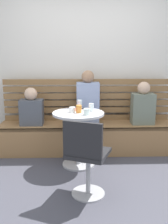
{
  "coord_description": "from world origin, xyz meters",
  "views": [
    {
      "loc": [
        -0.17,
        -2.53,
        1.47
      ],
      "look_at": [
        -0.07,
        0.66,
        0.75
      ],
      "focal_mm": 40.35,
      "sensor_mm": 36.0,
      "label": 1
    }
  ],
  "objects_px": {
    "person_child_left": "(143,105)",
    "cup_ceramic_white": "(72,110)",
    "cup_glass_tall": "(79,104)",
    "phone_on_table": "(85,109)",
    "cup_water_clear": "(91,108)",
    "white_chair": "(86,156)",
    "cup_tumbler_orange": "(79,109)",
    "person_adult": "(87,100)",
    "cup_glass_short": "(87,112)",
    "booth_bench": "(88,137)",
    "cafe_table": "(78,129)",
    "person_child_middle": "(31,109)",
    "plate_small": "(76,110)"
  },
  "relations": [
    {
      "from": "cup_water_clear",
      "to": "plate_small",
      "type": "distance_m",
      "value": 0.24
    },
    {
      "from": "person_child_left",
      "to": "cup_ceramic_white",
      "type": "distance_m",
      "value": 1.18
    },
    {
      "from": "person_adult",
      "to": "plate_small",
      "type": "xyz_separation_m",
      "value": [
        -0.18,
        -0.4,
        -0.06
      ]
    },
    {
      "from": "person_child_middle",
      "to": "cup_glass_short",
      "type": "bearing_deg",
      "value": -39.16
    },
    {
      "from": "booth_bench",
      "to": "cafe_table",
      "type": "xyz_separation_m",
      "value": [
        -0.15,
        -0.51,
        0.3
      ]
    },
    {
      "from": "cup_ceramic_white",
      "to": "cup_glass_tall",
      "type": "distance_m",
      "value": 0.28
    },
    {
      "from": "plate_small",
      "to": "booth_bench",
      "type": "bearing_deg",
      "value": 63.39
    },
    {
      "from": "white_chair",
      "to": "cup_glass_short",
      "type": "relative_size",
      "value": 10.63
    },
    {
      "from": "cup_ceramic_white",
      "to": "phone_on_table",
      "type": "height_order",
      "value": "cup_ceramic_white"
    },
    {
      "from": "booth_bench",
      "to": "person_child_left",
      "type": "relative_size",
      "value": 4.17
    },
    {
      "from": "cup_water_clear",
      "to": "phone_on_table",
      "type": "xyz_separation_m",
      "value": [
        -0.08,
        0.16,
        -0.05
      ]
    },
    {
      "from": "cup_tumbler_orange",
      "to": "cafe_table",
      "type": "bearing_deg",
      "value": 106.11
    },
    {
      "from": "booth_bench",
      "to": "cup_tumbler_orange",
      "type": "distance_m",
      "value": 0.79
    },
    {
      "from": "cafe_table",
      "to": "person_adult",
      "type": "height_order",
      "value": "person_adult"
    },
    {
      "from": "cup_glass_tall",
      "to": "cup_water_clear",
      "type": "bearing_deg",
      "value": -55.29
    },
    {
      "from": "phone_on_table",
      "to": "cup_water_clear",
      "type": "bearing_deg",
      "value": -108.02
    },
    {
      "from": "person_adult",
      "to": "plate_small",
      "type": "relative_size",
      "value": 4.8
    },
    {
      "from": "cup_glass_tall",
      "to": "phone_on_table",
      "type": "height_order",
      "value": "cup_glass_tall"
    },
    {
      "from": "cup_ceramic_white",
      "to": "plate_small",
      "type": "xyz_separation_m",
      "value": [
        0.04,
        0.14,
        -0.03
      ]
    },
    {
      "from": "person_adult",
      "to": "phone_on_table",
      "type": "distance_m",
      "value": 0.36
    },
    {
      "from": "person_child_middle",
      "to": "cup_glass_short",
      "type": "xyz_separation_m",
      "value": [
        0.8,
        -0.66,
        0.09
      ]
    },
    {
      "from": "cup_tumbler_orange",
      "to": "cup_glass_tall",
      "type": "distance_m",
      "value": 0.29
    },
    {
      "from": "cafe_table",
      "to": "cup_glass_short",
      "type": "relative_size",
      "value": 9.25
    },
    {
      "from": "cup_water_clear",
      "to": "cafe_table",
      "type": "bearing_deg",
      "value": -166.8
    },
    {
      "from": "cafe_table",
      "to": "cup_ceramic_white",
      "type": "xyz_separation_m",
      "value": [
        -0.08,
        0.0,
        0.26
      ]
    },
    {
      "from": "white_chair",
      "to": "cup_tumbler_orange",
      "type": "relative_size",
      "value": 8.5
    },
    {
      "from": "person_child_left",
      "to": "cup_water_clear",
      "type": "distance_m",
      "value": 0.94
    },
    {
      "from": "cafe_table",
      "to": "cup_water_clear",
      "type": "distance_m",
      "value": 0.33
    },
    {
      "from": "cafe_table",
      "to": "booth_bench",
      "type": "bearing_deg",
      "value": 73.83
    },
    {
      "from": "person_child_left",
      "to": "phone_on_table",
      "type": "xyz_separation_m",
      "value": [
        -0.89,
        -0.31,
        0.02
      ]
    },
    {
      "from": "cup_ceramic_white",
      "to": "cup_tumbler_orange",
      "type": "xyz_separation_m",
      "value": [
        0.09,
        -0.03,
        0.02
      ]
    },
    {
      "from": "cup_ceramic_white",
      "to": "cup_tumbler_orange",
      "type": "relative_size",
      "value": 0.8
    },
    {
      "from": "cup_glass_short",
      "to": "cup_glass_tall",
      "type": "xyz_separation_m",
      "value": [
        -0.08,
        0.41,
        0.02
      ]
    },
    {
      "from": "cup_glass_short",
      "to": "cup_glass_tall",
      "type": "height_order",
      "value": "cup_glass_tall"
    },
    {
      "from": "booth_bench",
      "to": "cup_tumbler_orange",
      "type": "xyz_separation_m",
      "value": [
        -0.14,
        -0.54,
        0.57
      ]
    },
    {
      "from": "person_adult",
      "to": "cup_ceramic_white",
      "type": "relative_size",
      "value": 10.19
    },
    {
      "from": "cup_water_clear",
      "to": "cup_ceramic_white",
      "type": "bearing_deg",
      "value": -171.72
    },
    {
      "from": "person_child_left",
      "to": "cup_glass_short",
      "type": "relative_size",
      "value": 8.1
    },
    {
      "from": "booth_bench",
      "to": "phone_on_table",
      "type": "xyz_separation_m",
      "value": [
        -0.05,
        -0.31,
        0.52
      ]
    },
    {
      "from": "cafe_table",
      "to": "cup_glass_short",
      "type": "distance_m",
      "value": 0.32
    },
    {
      "from": "cup_tumbler_orange",
      "to": "cup_ceramic_white",
      "type": "bearing_deg",
      "value": 161.28
    },
    {
      "from": "person_adult",
      "to": "person_child_left",
      "type": "relative_size",
      "value": 1.26
    },
    {
      "from": "cafe_table",
      "to": "person_child_middle",
      "type": "distance_m",
      "value": 0.88
    },
    {
      "from": "person_child_middle",
      "to": "cup_ceramic_white",
      "type": "xyz_separation_m",
      "value": [
        0.62,
        -0.5,
        0.09
      ]
    },
    {
      "from": "person_adult",
      "to": "plate_small",
      "type": "bearing_deg",
      "value": -114.15
    },
    {
      "from": "booth_bench",
      "to": "phone_on_table",
      "type": "distance_m",
      "value": 0.61
    },
    {
      "from": "cup_tumbler_orange",
      "to": "cup_glass_short",
      "type": "relative_size",
      "value": 1.25
    },
    {
      "from": "person_child_middle",
      "to": "cup_ceramic_white",
      "type": "bearing_deg",
      "value": -38.81
    },
    {
      "from": "cup_glass_short",
      "to": "phone_on_table",
      "type": "xyz_separation_m",
      "value": [
        -0.01,
        0.35,
        -0.04
      ]
    },
    {
      "from": "person_adult",
      "to": "phone_on_table",
      "type": "xyz_separation_m",
      "value": [
        -0.05,
        -0.35,
        -0.06
      ]
    }
  ]
}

